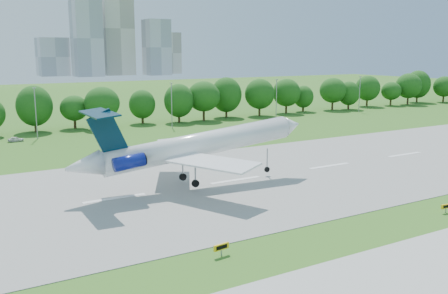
{
  "coord_description": "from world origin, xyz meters",
  "views": [
    {
      "loc": [
        -41.0,
        -41.02,
        20.38
      ],
      "look_at": [
        -6.25,
        18.0,
        7.26
      ],
      "focal_mm": 40.0,
      "sensor_mm": 36.0,
      "label": 1
    }
  ],
  "objects": [
    {
      "name": "ground",
      "position": [
        0.0,
        0.0,
        0.0
      ],
      "size": [
        600.0,
        600.0,
        0.0
      ],
      "primitive_type": "plane",
      "color": "#285C18",
      "rests_on": "ground"
    },
    {
      "name": "runway",
      "position": [
        0.0,
        25.0,
        0.04
      ],
      "size": [
        400.0,
        45.0,
        0.08
      ],
      "primitive_type": "cube",
      "color": "gray",
      "rests_on": "ground"
    },
    {
      "name": "tree_line",
      "position": [
        0.0,
        92.0,
        6.19
      ],
      "size": [
        288.4,
        8.4,
        10.4
      ],
      "color": "#382314",
      "rests_on": "ground"
    },
    {
      "name": "light_poles",
      "position": [
        -2.5,
        82.0,
        6.34
      ],
      "size": [
        175.9,
        0.25,
        12.19
      ],
      "color": "gray",
      "rests_on": "ground"
    },
    {
      "name": "skyline",
      "position": [
        100.16,
        390.61,
        30.46
      ],
      "size": [
        127.0,
        52.0,
        80.0
      ],
      "color": "#B2B2B7",
      "rests_on": "ground"
    },
    {
      "name": "airliner",
      "position": [
        -8.18,
        25.05,
        6.47
      ],
      "size": [
        39.19,
        28.46,
        12.22
      ],
      "rotation": [
        0.0,
        -0.1,
        -0.02
      ],
      "color": "white",
      "rests_on": "ground"
    },
    {
      "name": "taxi_sign_left",
      "position": [
        -17.08,
        0.13,
        0.95
      ],
      "size": [
        1.84,
        0.44,
        1.29
      ],
      "rotation": [
        0.0,
        0.0,
        0.13
      ],
      "color": "gray",
      "rests_on": "ground"
    },
    {
      "name": "taxi_sign_centre",
      "position": [
        14.74,
        -2.59,
        0.84
      ],
      "size": [
        1.64,
        0.38,
        1.15
      ],
      "rotation": [
        0.0,
        0.0,
        -0.12
      ],
      "color": "gray",
      "rests_on": "ground"
    },
    {
      "name": "service_vehicle_b",
      "position": [
        -25.04,
        80.53,
        0.59
      ],
      "size": [
        3.49,
        1.51,
        1.17
      ],
      "primitive_type": "imported",
      "rotation": [
        0.0,
        0.0,
        1.61
      ],
      "color": "silver",
      "rests_on": "ground"
    }
  ]
}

